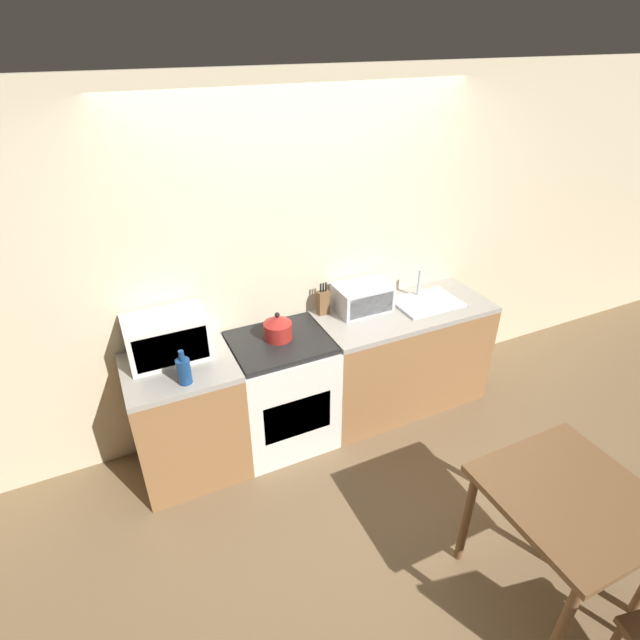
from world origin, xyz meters
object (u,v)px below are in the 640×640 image
at_px(stove_range, 282,391).
at_px(kettle, 278,327).
at_px(bottle, 184,370).
at_px(toaster_oven, 363,298).
at_px(microwave, 167,337).
at_px(dining_table, 569,508).

bearing_deg(stove_range, kettle, 81.42).
bearing_deg(bottle, toaster_oven, 13.30).
bearing_deg(kettle, stove_range, -98.58).
xyz_separation_m(bottle, toaster_oven, (1.44, 0.34, 0.01)).
relative_size(bottle, toaster_oven, 0.56).
distance_m(microwave, toaster_oven, 1.47).
height_order(kettle, bottle, bottle).
relative_size(stove_range, toaster_oven, 2.15).
bearing_deg(microwave, stove_range, -9.80).
xyz_separation_m(kettle, microwave, (-0.73, 0.09, 0.06)).
xyz_separation_m(toaster_oven, dining_table, (0.16, -1.91, -0.35)).
distance_m(kettle, toaster_oven, 0.75).
relative_size(stove_range, bottle, 3.85).
relative_size(kettle, toaster_oven, 0.49).
height_order(kettle, microwave, microwave).
height_order(kettle, toaster_oven, kettle).
height_order(bottle, dining_table, bottle).
relative_size(microwave, toaster_oven, 1.24).
bearing_deg(stove_range, bottle, -164.10).
bearing_deg(dining_table, toaster_oven, 94.87).
bearing_deg(kettle, dining_table, -63.37).
bearing_deg(toaster_oven, stove_range, -169.18).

